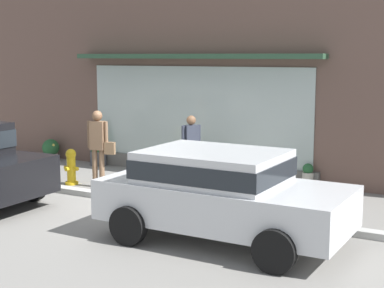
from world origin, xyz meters
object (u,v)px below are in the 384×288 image
parked_car_silver (220,190)px  potted_plant_window_left (51,149)px  pedestrian_with_handbag (99,142)px  potted_plant_near_hydrant (183,162)px  pedestrian_passerby (191,145)px  fire_hydrant (71,166)px  potted_plant_window_center (98,141)px  potted_plant_corner_tall (308,176)px

parked_car_silver → potted_plant_window_left: parked_car_silver is taller
pedestrian_with_handbag → potted_plant_near_hydrant: (1.17, 1.83, -0.63)m
pedestrian_passerby → fire_hydrant: bearing=149.5°
potted_plant_near_hydrant → fire_hydrant: bearing=-135.1°
potted_plant_near_hydrant → potted_plant_window_center: bearing=174.1°
pedestrian_passerby → potted_plant_window_center: (-3.44, 0.92, -0.29)m
potted_plant_window_center → potted_plant_window_left: size_ratio=2.29×
potted_plant_corner_tall → potted_plant_window_center: potted_plant_window_center is taller
potted_plant_corner_tall → potted_plant_window_left: (-7.62, -0.13, 0.03)m
fire_hydrant → potted_plant_window_center: (-0.95, 2.22, 0.24)m
pedestrian_passerby → potted_plant_corner_tall: (2.47, 1.02, -0.67)m
pedestrian_with_handbag → potted_plant_window_left: (-3.42, 2.10, -0.72)m
potted_plant_corner_tall → potted_plant_window_center: size_ratio=0.41×
pedestrian_with_handbag → potted_plant_window_center: (-1.70, 2.13, -0.37)m
parked_car_silver → potted_plant_window_left: size_ratio=6.57×
pedestrian_with_handbag → pedestrian_passerby: (1.73, 1.21, -0.08)m
potted_plant_corner_tall → potted_plant_window_center: bearing=-179.0°
pedestrian_passerby → potted_plant_window_left: pedestrian_passerby is taller
fire_hydrant → pedestrian_with_handbag: (0.76, 0.09, 0.61)m
potted_plant_corner_tall → potted_plant_near_hydrant: bearing=-172.5°
potted_plant_near_hydrant → potted_plant_window_left: (-4.58, 0.27, -0.09)m
potted_plant_window_center → potted_plant_corner_tall: bearing=1.0°
pedestrian_with_handbag → potted_plant_corner_tall: (4.21, 2.23, -0.76)m
fire_hydrant → potted_plant_corner_tall: bearing=25.0°
fire_hydrant → potted_plant_window_center: size_ratio=0.60×
parked_car_silver → potted_plant_near_hydrant: bearing=127.3°
parked_car_silver → potted_plant_near_hydrant: 5.00m
pedestrian_with_handbag → pedestrian_passerby: pedestrian_with_handbag is taller
pedestrian_passerby → potted_plant_near_hydrant: bearing=74.4°
parked_car_silver → potted_plant_window_center: 7.26m
fire_hydrant → potted_plant_near_hydrant: 2.72m
parked_car_silver → potted_plant_near_hydrant: parked_car_silver is taller
parked_car_silver → potted_plant_corner_tall: (0.05, 4.38, -0.56)m
fire_hydrant → parked_car_silver: (4.92, -2.06, 0.42)m
potted_plant_near_hydrant → pedestrian_passerby: bearing=-47.6°
potted_plant_corner_tall → potted_plant_window_left: bearing=-179.0°
parked_car_silver → fire_hydrant: bearing=157.6°
pedestrian_passerby → potted_plant_window_left: 5.27m
potted_plant_corner_tall → potted_plant_window_left: 7.63m
fire_hydrant → potted_plant_window_left: 3.44m
potted_plant_corner_tall → potted_plant_window_center: 5.93m
fire_hydrant → pedestrian_with_handbag: 0.98m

